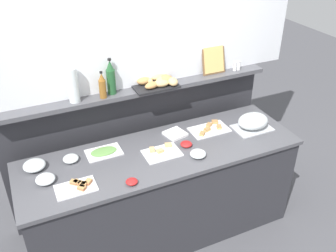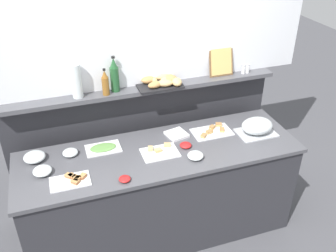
{
  "view_description": "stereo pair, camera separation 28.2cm",
  "coord_description": "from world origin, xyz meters",
  "px_view_note": "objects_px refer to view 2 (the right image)",
  "views": [
    {
      "loc": [
        -1.02,
        -2.34,
        2.74
      ],
      "look_at": [
        0.1,
        0.1,
        1.1
      ],
      "focal_mm": 39.96,
      "sensor_mm": 36.0,
      "label": 1
    },
    {
      "loc": [
        -0.75,
        -2.44,
        2.74
      ],
      "look_at": [
        0.1,
        0.1,
        1.1
      ],
      "focal_mm": 39.96,
      "sensor_mm": 36.0,
      "label": 2
    }
  ],
  "objects_px": {
    "serving_cloche": "(257,126)",
    "condiment_bowl_red": "(186,145)",
    "sandwich_platter_side": "(212,131)",
    "glass_bowl_extra": "(42,171)",
    "condiment_bowl_teal": "(125,179)",
    "pepper_shaker": "(247,69)",
    "cold_cuts_platter": "(103,148)",
    "water_carafe": "(76,81)",
    "glass_bowl_medium": "(195,156)",
    "bread_basket": "(163,81)",
    "sandwich_platter_front": "(72,180)",
    "vinegar_bottle_amber": "(105,83)",
    "napkin_stack": "(177,134)",
    "framed_picture": "(221,62)",
    "wine_bottle_green": "(114,76)",
    "sandwich_platter_rear": "(160,152)",
    "salt_shaker": "(243,69)",
    "glass_bowl_large": "(70,153)",
    "glass_bowl_small": "(35,157)"
  },
  "relations": [
    {
      "from": "glass_bowl_extra",
      "to": "pepper_shaker",
      "type": "height_order",
      "value": "pepper_shaker"
    },
    {
      "from": "sandwich_platter_front",
      "to": "condiment_bowl_teal",
      "type": "height_order",
      "value": "sandwich_platter_front"
    },
    {
      "from": "napkin_stack",
      "to": "framed_picture",
      "type": "distance_m",
      "value": 0.81
    },
    {
      "from": "napkin_stack",
      "to": "pepper_shaker",
      "type": "distance_m",
      "value": 0.96
    },
    {
      "from": "cold_cuts_platter",
      "to": "serving_cloche",
      "type": "relative_size",
      "value": 0.86
    },
    {
      "from": "glass_bowl_medium",
      "to": "condiment_bowl_red",
      "type": "relative_size",
      "value": 1.31
    },
    {
      "from": "pepper_shaker",
      "to": "bread_basket",
      "type": "height_order",
      "value": "pepper_shaker"
    },
    {
      "from": "glass_bowl_medium",
      "to": "condiment_bowl_teal",
      "type": "xyz_separation_m",
      "value": [
        -0.61,
        -0.09,
        -0.01
      ]
    },
    {
      "from": "condiment_bowl_teal",
      "to": "glass_bowl_extra",
      "type": "bearing_deg",
      "value": 154.15
    },
    {
      "from": "serving_cloche",
      "to": "water_carafe",
      "type": "relative_size",
      "value": 1.16
    },
    {
      "from": "salt_shaker",
      "to": "pepper_shaker",
      "type": "height_order",
      "value": "same"
    },
    {
      "from": "cold_cuts_platter",
      "to": "serving_cloche",
      "type": "height_order",
      "value": "serving_cloche"
    },
    {
      "from": "glass_bowl_large",
      "to": "condiment_bowl_red",
      "type": "height_order",
      "value": "glass_bowl_large"
    },
    {
      "from": "condiment_bowl_teal",
      "to": "framed_picture",
      "type": "distance_m",
      "value": 1.46
    },
    {
      "from": "cold_cuts_platter",
      "to": "condiment_bowl_red",
      "type": "xyz_separation_m",
      "value": [
        0.67,
        -0.19,
        0.01
      ]
    },
    {
      "from": "pepper_shaker",
      "to": "framed_picture",
      "type": "distance_m",
      "value": 0.28
    },
    {
      "from": "glass_bowl_large",
      "to": "condiment_bowl_teal",
      "type": "distance_m",
      "value": 0.58
    },
    {
      "from": "sandwich_platter_side",
      "to": "condiment_bowl_red",
      "type": "height_order",
      "value": "same"
    },
    {
      "from": "cold_cuts_platter",
      "to": "wine_bottle_green",
      "type": "distance_m",
      "value": 0.62
    },
    {
      "from": "sandwich_platter_rear",
      "to": "bread_basket",
      "type": "relative_size",
      "value": 0.76
    },
    {
      "from": "salt_shaker",
      "to": "framed_picture",
      "type": "height_order",
      "value": "framed_picture"
    },
    {
      "from": "serving_cloche",
      "to": "bread_basket",
      "type": "height_order",
      "value": "bread_basket"
    },
    {
      "from": "salt_shaker",
      "to": "vinegar_bottle_amber",
      "type": "bearing_deg",
      "value": -178.77
    },
    {
      "from": "sandwich_platter_front",
      "to": "glass_bowl_extra",
      "type": "height_order",
      "value": "glass_bowl_extra"
    },
    {
      "from": "cold_cuts_platter",
      "to": "glass_bowl_extra",
      "type": "height_order",
      "value": "glass_bowl_extra"
    },
    {
      "from": "glass_bowl_extra",
      "to": "condiment_bowl_teal",
      "type": "height_order",
      "value": "glass_bowl_extra"
    },
    {
      "from": "glass_bowl_extra",
      "to": "condiment_bowl_teal",
      "type": "distance_m",
      "value": 0.64
    },
    {
      "from": "napkin_stack",
      "to": "sandwich_platter_front",
      "type": "bearing_deg",
      "value": -159.89
    },
    {
      "from": "condiment_bowl_red",
      "to": "pepper_shaker",
      "type": "relative_size",
      "value": 1.16
    },
    {
      "from": "cold_cuts_platter",
      "to": "glass_bowl_medium",
      "type": "relative_size",
      "value": 2.21
    },
    {
      "from": "glass_bowl_small",
      "to": "bread_basket",
      "type": "height_order",
      "value": "bread_basket"
    },
    {
      "from": "vinegar_bottle_amber",
      "to": "condiment_bowl_red",
      "type": "bearing_deg",
      "value": -38.72
    },
    {
      "from": "napkin_stack",
      "to": "vinegar_bottle_amber",
      "type": "bearing_deg",
      "value": 155.05
    },
    {
      "from": "glass_bowl_large",
      "to": "pepper_shaker",
      "type": "xyz_separation_m",
      "value": [
        1.75,
        0.29,
        0.39
      ]
    },
    {
      "from": "sandwich_platter_rear",
      "to": "wine_bottle_green",
      "type": "height_order",
      "value": "wine_bottle_green"
    },
    {
      "from": "serving_cloche",
      "to": "water_carafe",
      "type": "bearing_deg",
      "value": 161.86
    },
    {
      "from": "cold_cuts_platter",
      "to": "condiment_bowl_red",
      "type": "height_order",
      "value": "condiment_bowl_red"
    },
    {
      "from": "serving_cloche",
      "to": "condiment_bowl_red",
      "type": "xyz_separation_m",
      "value": [
        -0.68,
        0.0,
        -0.06
      ]
    },
    {
      "from": "serving_cloche",
      "to": "glass_bowl_medium",
      "type": "height_order",
      "value": "serving_cloche"
    },
    {
      "from": "bread_basket",
      "to": "water_carafe",
      "type": "bearing_deg",
      "value": 179.93
    },
    {
      "from": "glass_bowl_extra",
      "to": "vinegar_bottle_amber",
      "type": "bearing_deg",
      "value": 36.1
    },
    {
      "from": "glass_bowl_large",
      "to": "serving_cloche",
      "type": "bearing_deg",
      "value": -6.86
    },
    {
      "from": "glass_bowl_extra",
      "to": "water_carafe",
      "type": "distance_m",
      "value": 0.78
    },
    {
      "from": "sandwich_platter_rear",
      "to": "pepper_shaker",
      "type": "relative_size",
      "value": 3.48
    },
    {
      "from": "bread_basket",
      "to": "water_carafe",
      "type": "relative_size",
      "value": 1.36
    },
    {
      "from": "cold_cuts_platter",
      "to": "salt_shaker",
      "type": "distance_m",
      "value": 1.52
    },
    {
      "from": "glass_bowl_extra",
      "to": "framed_picture",
      "type": "bearing_deg",
      "value": 16.58
    },
    {
      "from": "cold_cuts_platter",
      "to": "vinegar_bottle_amber",
      "type": "bearing_deg",
      "value": 67.64
    },
    {
      "from": "pepper_shaker",
      "to": "glass_bowl_extra",
      "type": "bearing_deg",
      "value": -166.61
    },
    {
      "from": "sandwich_platter_side",
      "to": "condiment_bowl_red",
      "type": "relative_size",
      "value": 3.5
    }
  ]
}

